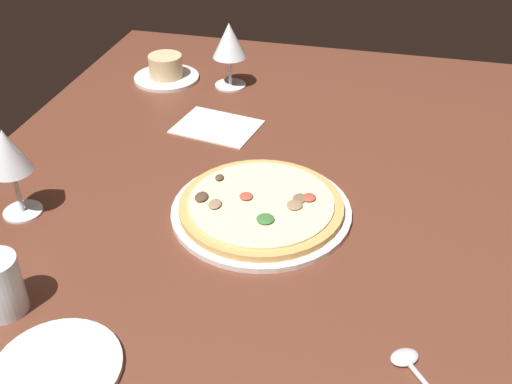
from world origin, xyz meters
TOP-DOWN VIEW (x-y plane):
  - dining_table at (0.00, 0.00)cm, footprint 150.00×110.00cm
  - pizza_main at (-3.77, -2.76)cm, footprint 31.25×31.25cm
  - ramekin_on_saucer at (44.85, 32.90)cm, footprint 16.03×16.03cm
  - wine_glass_far at (44.90, 16.46)cm, footprint 8.01×8.01cm
  - wine_glass_near at (-13.40, 37.58)cm, footprint 7.09×7.09cm
  - water_glass at (-34.72, 27.38)cm, footprint 6.51×6.51cm
  - side_plate at (-42.94, 14.81)cm, footprint 16.66×16.66cm
  - paper_menu at (24.04, 13.62)cm, footprint 15.87×19.13cm
  - spoon at (-31.63, -29.22)cm, footprint 9.96×8.53cm

SIDE VIEW (x-z plane):
  - dining_table at x=0.00cm, z-range 0.00..4.00cm
  - paper_menu at x=24.04cm, z-range 4.00..4.30cm
  - side_plate at x=-42.94cm, z-range 4.00..4.90cm
  - spoon at x=-31.63cm, z-range 3.96..4.96cm
  - pizza_main at x=-3.77cm, z-range 3.57..6.88cm
  - ramekin_on_saucer at x=44.85cm, z-range 3.28..9.48cm
  - water_glass at x=-34.72cm, z-range 3.51..12.66cm
  - wine_glass_far at x=44.90cm, z-range 7.11..22.80cm
  - wine_glass_near at x=-13.40cm, z-range 7.57..24.01cm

